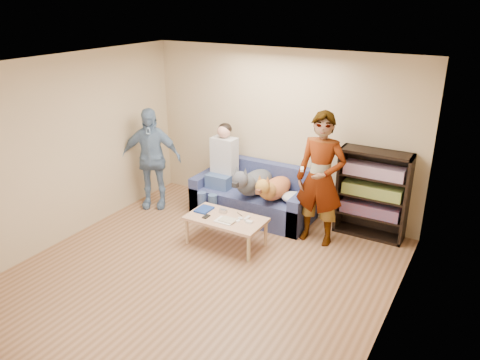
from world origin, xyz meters
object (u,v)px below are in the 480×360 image
Objects in this scene: dog_tan at (274,188)px; coffee_table at (226,221)px; notebook_blue at (204,209)px; sofa at (254,198)px; dog_gray at (253,182)px; bookshelf at (373,192)px; person_standing_right at (320,179)px; person_seated at (221,166)px; person_standing_left at (151,159)px; camera_silver at (223,211)px.

dog_tan reaches higher than coffee_table.
dog_tan is at bearing 49.94° from notebook_blue.
sofa is 0.40m from dog_gray.
notebook_blue is at bearing -148.81° from bookshelf.
person_standing_right reaches higher than sofa.
bookshelf is (1.37, 0.42, 0.07)m from dog_tan.
person_seated is (-0.26, 0.90, 0.34)m from notebook_blue.
person_standing_left is at bearing -167.58° from dog_gray.
notebook_blue is 1.11m from dog_tan.
person_standing_right is 1.76m from person_seated.
notebook_blue is 0.41m from coffee_table.
dog_gray reaches higher than notebook_blue.
dog_gray is 0.36m from dog_tan.
person_standing_left is 1.74m from dog_gray.
notebook_blue is at bearing -73.64° from person_seated.
dog_gray is (-1.13, 0.14, -0.32)m from person_standing_right.
person_standing_left is at bearing -167.09° from bookshelf.
camera_silver is at bearing -41.16° from person_standing_left.
dog_tan is (0.97, -0.06, -0.17)m from person_seated.
camera_silver is 0.09× the size of dog_gray.
bookshelf is (1.73, 0.41, 0.05)m from dog_gray.
coffee_table is (0.66, -0.95, -0.40)m from person_seated.
dog_gray is 1.13× the size of coffee_table.
bookshelf is at bearing 33.46° from camera_silver.
dog_gray is at bearing -166.62° from bookshelf.
person_standing_right is 1.41m from sofa.
coffee_table is at bearing -45.00° from camera_silver.
person_standing_right is 1.29× the size of person_seated.
sofa is 0.74m from person_seated.
dog_gray reaches higher than coffee_table.
bookshelf is (2.34, 0.36, -0.09)m from person_seated.
sofa is at bearing 13.24° from person_seated.
person_standing_left reaches higher than notebook_blue.
person_standing_left is 0.88× the size of sofa.
dog_tan is (0.42, 0.77, 0.16)m from camera_silver.
person_standing_right reaches higher than bookshelf.
notebook_blue is 0.20× the size of bookshelf.
sofa is at bearing 111.18° from dog_gray.
person_standing_left is 1.47× the size of dog_tan.
dog_gray is (1.69, 0.37, -0.21)m from person_standing_left.
person_seated is 0.98m from dog_tan.
dog_gray is 0.96× the size of bookshelf.
person_seated is 0.63m from dog_gray.
person_seated is at bearing 106.36° from notebook_blue.
dog_tan is at bearing -17.19° from person_standing_left.
person_seated reaches higher than coffee_table.
person_standing_left reaches higher than sofa.
person_standing_right is at bearing 25.52° from notebook_blue.
dog_gray is at bearing -68.82° from sofa.
bookshelf reaches higher than coffee_table.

